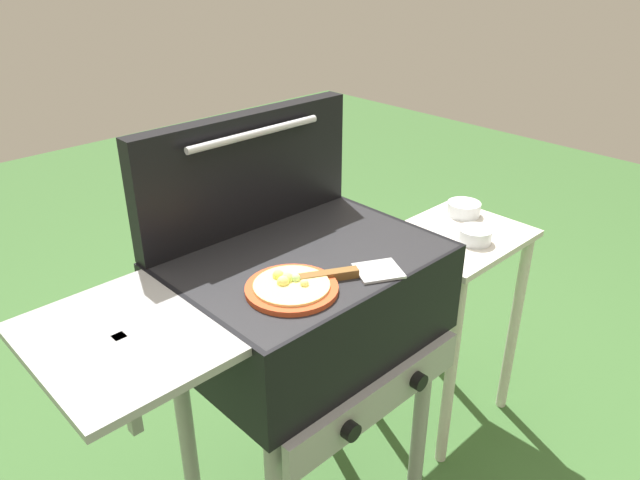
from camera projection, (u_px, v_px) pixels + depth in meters
grill at (303, 307)px, 1.50m from camera, size 0.96×0.53×0.90m
grill_lid_open at (247, 172)px, 1.51m from camera, size 0.63×0.08×0.30m
pizza_cheese at (291, 287)px, 1.29m from camera, size 0.20×0.20×0.04m
spatula at (346, 274)px, 1.34m from camera, size 0.26×0.17×0.02m
prep_table at (451, 289)px, 2.02m from camera, size 0.44×0.36×0.73m
topping_bowl_near at (475, 236)px, 1.87m from camera, size 0.10×0.10×0.04m
topping_bowl_far at (464, 209)px, 2.05m from camera, size 0.11×0.11×0.04m
topping_bowl_middle at (431, 244)px, 1.81m from camera, size 0.09×0.09×0.04m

